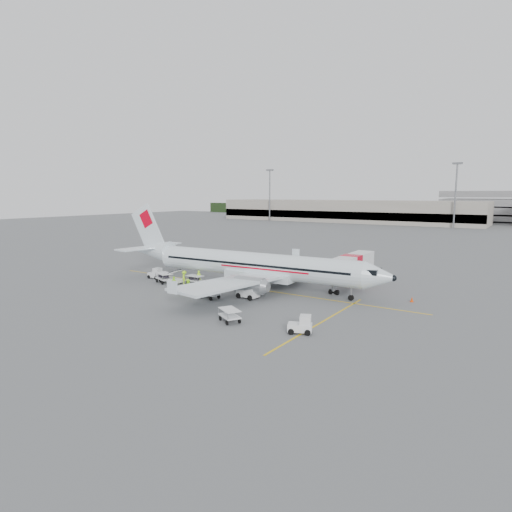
% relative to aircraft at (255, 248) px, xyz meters
% --- Properties ---
extents(ground, '(360.00, 360.00, 0.00)m').
position_rel_aircraft_xyz_m(ground, '(-0.88, -0.38, -5.05)').
color(ground, '#56595B').
extents(stripe_lead, '(44.00, 0.20, 0.01)m').
position_rel_aircraft_xyz_m(stripe_lead, '(-0.88, -0.38, -5.05)').
color(stripe_lead, yellow).
rests_on(stripe_lead, ground).
extents(stripe_cross, '(0.20, 20.00, 0.01)m').
position_rel_aircraft_xyz_m(stripe_cross, '(13.12, -8.38, -5.05)').
color(stripe_cross, yellow).
rests_on(stripe_cross, ground).
extents(terminal_west, '(110.00, 22.00, 9.00)m').
position_rel_aircraft_xyz_m(terminal_west, '(-40.88, 129.62, -0.55)').
color(terminal_west, gray).
rests_on(terminal_west, ground).
extents(treeline, '(300.00, 3.00, 6.00)m').
position_rel_aircraft_xyz_m(treeline, '(-0.88, 174.62, -2.05)').
color(treeline, black).
rests_on(treeline, ground).
extents(mast_west, '(3.20, 1.20, 22.00)m').
position_rel_aircraft_xyz_m(mast_west, '(-70.88, 117.62, 5.95)').
color(mast_west, slate).
rests_on(mast_west, ground).
extents(mast_center, '(3.20, 1.20, 22.00)m').
position_rel_aircraft_xyz_m(mast_center, '(4.12, 117.62, 5.95)').
color(mast_center, slate).
rests_on(mast_center, ground).
extents(aircraft, '(38.20, 30.72, 10.11)m').
position_rel_aircraft_xyz_m(aircraft, '(0.00, 0.00, 0.00)').
color(aircraft, white).
rests_on(aircraft, ground).
extents(jet_bridge, '(3.05, 15.27, 4.00)m').
position_rel_aircraft_xyz_m(jet_bridge, '(9.56, 7.83, -3.05)').
color(jet_bridge, silver).
rests_on(jet_bridge, ground).
extents(belt_loader, '(4.56, 1.89, 2.43)m').
position_rel_aircraft_xyz_m(belt_loader, '(-11.04, -3.47, -3.84)').
color(belt_loader, silver).
rests_on(belt_loader, ground).
extents(tug_fore, '(2.32, 1.86, 1.57)m').
position_rel_aircraft_xyz_m(tug_fore, '(12.90, -12.37, -4.27)').
color(tug_fore, silver).
rests_on(tug_fore, ground).
extents(tug_mid, '(2.55, 1.57, 1.90)m').
position_rel_aircraft_xyz_m(tug_mid, '(2.31, -4.78, -4.11)').
color(tug_mid, silver).
rests_on(tug_mid, ground).
extents(tug_aft, '(2.01, 1.18, 1.53)m').
position_rel_aircraft_xyz_m(tug_aft, '(-15.01, -2.52, -4.29)').
color(tug_aft, silver).
rests_on(tug_aft, ground).
extents(cart_loaded_a, '(2.94, 2.33, 1.34)m').
position_rel_aircraft_xyz_m(cart_loaded_a, '(-11.75, -4.00, -4.39)').
color(cart_loaded_a, silver).
rests_on(cart_loaded_a, ground).
extents(cart_loaded_b, '(2.29, 1.41, 1.17)m').
position_rel_aircraft_xyz_m(cart_loaded_b, '(-7.79, -2.38, -4.47)').
color(cart_loaded_b, silver).
rests_on(cart_loaded_b, ground).
extents(cart_empty_a, '(2.48, 1.71, 1.20)m').
position_rel_aircraft_xyz_m(cart_empty_a, '(-1.22, -7.23, -4.46)').
color(cart_empty_a, silver).
rests_on(cart_empty_a, ground).
extents(cart_empty_b, '(2.73, 2.38, 1.23)m').
position_rel_aircraft_xyz_m(cart_empty_b, '(6.03, -13.12, -4.44)').
color(cart_empty_b, silver).
rests_on(cart_empty_b, ground).
extents(cone_nose, '(0.36, 0.36, 0.59)m').
position_rel_aircraft_xyz_m(cone_nose, '(18.13, 3.82, -4.76)').
color(cone_nose, '#E83B02').
rests_on(cone_nose, ground).
extents(cone_port, '(0.35, 0.35, 0.57)m').
position_rel_aircraft_xyz_m(cone_port, '(1.01, 14.63, -4.77)').
color(cone_port, '#E83B02').
rests_on(cone_port, ground).
extents(cone_stbd, '(0.35, 0.35, 0.57)m').
position_rel_aircraft_xyz_m(cone_stbd, '(5.47, -12.58, -4.77)').
color(cone_stbd, '#E83B02').
rests_on(cone_stbd, ground).
extents(crew_a, '(0.71, 0.54, 1.75)m').
position_rel_aircraft_xyz_m(crew_a, '(-7.55, -1.88, -4.18)').
color(crew_a, '#A7EB1C').
rests_on(crew_a, ground).
extents(crew_b, '(1.11, 1.18, 1.92)m').
position_rel_aircraft_xyz_m(crew_b, '(-4.24, -7.55, -4.10)').
color(crew_b, '#A7EB1C').
rests_on(crew_b, ground).
extents(crew_c, '(1.29, 1.31, 1.81)m').
position_rel_aircraft_xyz_m(crew_c, '(-8.85, -3.23, -4.15)').
color(crew_c, '#A7EB1C').
rests_on(crew_c, ground).
extents(crew_d, '(0.96, 0.46, 1.59)m').
position_rel_aircraft_xyz_m(crew_d, '(-7.96, -6.03, -4.26)').
color(crew_d, '#A7EB1C').
rests_on(crew_d, ground).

